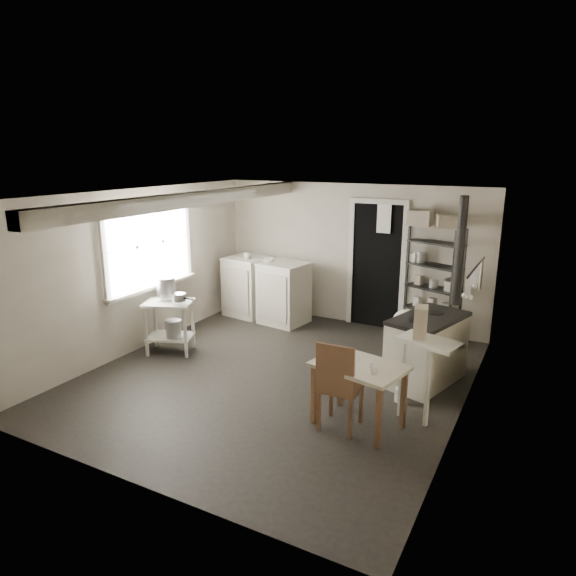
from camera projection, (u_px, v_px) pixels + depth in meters
The scene contains 31 objects.
floor at pixel (277, 376), 6.57m from camera, with size 5.00×5.00×0.00m, color black.
ceiling at pixel (276, 195), 5.98m from camera, with size 5.00×5.00×0.00m, color silver.
wall_back at pixel (351, 255), 8.41m from camera, with size 4.50×0.02×2.30m, color #B7AE9C.
wall_front at pixel (126, 361), 4.14m from camera, with size 4.50×0.02×2.30m, color #B7AE9C.
wall_left at pixel (139, 270), 7.30m from camera, with size 0.02×5.00×2.30m, color #B7AE9C.
wall_right at pixel (468, 316), 5.25m from camera, with size 0.02×5.00×2.30m, color #B7AE9C.
window at pixel (148, 244), 7.36m from camera, with size 0.12×1.76×1.28m, color beige, non-canonical shape.
doorway at pixel (376, 267), 8.22m from camera, with size 0.96×0.10×2.08m, color beige, non-canonical shape.
ceiling_beam at pixel (194, 199), 6.55m from camera, with size 0.18×5.00×0.18m, color beige, non-canonical shape.
wallpaper_panel at pixel (467, 316), 5.26m from camera, with size 0.01×5.00×2.30m, color beige, non-canonical shape.
utensil_rail at pixel (475, 267), 5.69m from camera, with size 0.06×1.20×0.44m, color silver, non-canonical shape.
prep_table at pixel (170, 325), 7.27m from camera, with size 0.66×0.47×0.75m, color beige, non-canonical shape.
stockpot at pixel (166, 287), 7.21m from camera, with size 0.26×0.26×0.28m, color silver.
saucepan at pixel (179, 297), 7.04m from camera, with size 0.19×0.19×0.10m, color silver.
bucket at pixel (173, 329), 7.19m from camera, with size 0.22×0.22×0.24m, color silver.
base_cabinets at pixel (266, 292), 8.75m from camera, with size 1.56×0.67×1.03m, color beige, non-canonical shape.
mixing_bowl at pixel (268, 266), 8.50m from camera, with size 0.27×0.27×0.07m, color white.
counter_cup at pixel (247, 262), 8.72m from camera, with size 0.12×0.12×0.10m, color white.
shelf_rack at pixel (434, 279), 7.66m from camera, with size 0.82×0.32×1.73m, color black, non-canonical shape.
shelf_jar at pixel (414, 248), 7.75m from camera, with size 0.09×0.09×0.20m, color white.
storage_box_a at pixel (421, 206), 7.52m from camera, with size 0.33×0.29×0.23m, color #BEB299.
storage_box_b at pixel (449, 209), 7.28m from camera, with size 0.30×0.28×0.19m, color #BEB299.
stove at pixel (427, 349), 6.31m from camera, with size 0.60×1.08×0.85m, color beige, non-canonical shape.
stovepipe at pixel (460, 251), 6.35m from camera, with size 0.10×0.10×1.31m, color black, non-canonical shape.
side_ledge at pixel (426, 387), 5.29m from camera, with size 0.62×0.33×0.95m, color beige, non-canonical shape.
oats_box at pixel (420, 332), 5.22m from camera, with size 0.13×0.22×0.32m, color #BEB299.
work_table at pixel (358, 392), 5.30m from camera, with size 0.90×0.63×0.68m, color beige, non-canonical shape.
table_cup at pixel (374, 362), 4.98m from camera, with size 0.10×0.10×0.09m, color white.
chair at pixel (341, 384), 5.25m from camera, with size 0.40×0.42×0.97m, color brown, non-canonical shape.
flour_sack at pixel (406, 328), 7.64m from camera, with size 0.44×0.37×0.53m, color white.
floor_crock at pixel (400, 395), 5.89m from camera, with size 0.13×0.13×0.16m, color white.
Camera 1 is at (2.97, -5.28, 2.78)m, focal length 32.00 mm.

